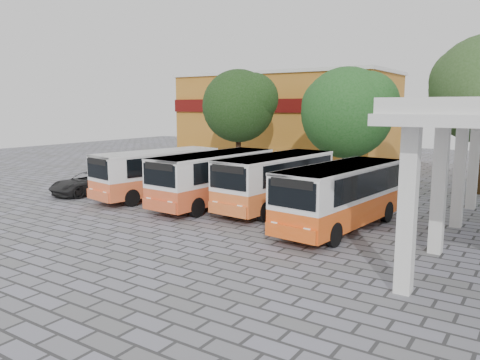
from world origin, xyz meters
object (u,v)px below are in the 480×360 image
Objects in this scene: bus_far_left at (157,171)px; bus_centre_right at (276,178)px; parked_car at (89,183)px; bus_centre_left at (213,176)px; bus_far_right at (341,193)px.

bus_centre_right is at bearing 18.99° from bus_far_left.
bus_centre_right reaches higher than bus_far_left.
bus_far_left reaches higher than parked_car.
bus_far_left is at bearing 22.75° from parked_car.
bus_far_left is at bearing -166.71° from bus_centre_right.
bus_far_left is 3.99m from bus_centre_left.
bus_far_right reaches higher than bus_far_left.
bus_centre_left reaches higher than bus_far_right.
bus_centre_left is 1.68× the size of parked_car.
bus_far_left is at bearing -177.97° from bus_far_right.
bus_far_left is 0.99× the size of bus_far_right.
bus_far_left is 0.99× the size of bus_centre_right.
bus_centre_left reaches higher than parked_car.
bus_far_right is at bearing -2.76° from bus_centre_left.
bus_centre_right is 1.69× the size of parked_car.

